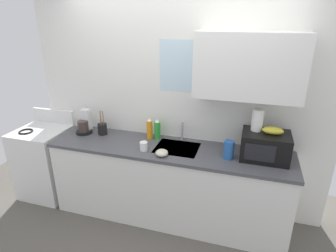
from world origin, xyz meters
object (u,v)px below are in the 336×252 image
(paper_towel_roll, at_px, (257,120))
(dish_soap_bottle_green, at_px, (157,129))
(coffee_maker, at_px, (85,124))
(cereal_canister, at_px, (229,150))
(utensil_crock, at_px, (102,129))
(stove_range, at_px, (46,161))
(mug_white, at_px, (144,146))
(small_bowl, at_px, (162,153))
(microwave, at_px, (265,146))
(banana_bunch, at_px, (273,131))
(dish_soap_bottle_orange, at_px, (150,129))

(paper_towel_roll, relative_size, dish_soap_bottle_green, 0.91)
(coffee_maker, bearing_deg, cereal_canister, -5.22)
(utensil_crock, bearing_deg, paper_towel_roll, -0.65)
(stove_range, relative_size, dish_soap_bottle_green, 4.49)
(mug_white, relative_size, utensil_crock, 0.32)
(dish_soap_bottle_green, distance_m, utensil_crock, 0.68)
(coffee_maker, bearing_deg, stove_range, -169.76)
(mug_white, bearing_deg, small_bowl, -15.26)
(paper_towel_roll, distance_m, mug_white, 1.18)
(cereal_canister, xyz_separation_m, utensil_crock, (-1.50, 0.17, -0.02))
(mug_white, bearing_deg, utensil_crock, 157.61)
(microwave, height_order, coffee_maker, coffee_maker)
(banana_bunch, bearing_deg, small_bowl, -166.50)
(microwave, distance_m, coffee_maker, 2.07)
(microwave, relative_size, dish_soap_bottle_green, 1.91)
(paper_towel_roll, relative_size, dish_soap_bottle_orange, 0.87)
(cereal_canister, bearing_deg, small_bowl, -167.03)
(stove_range, distance_m, small_bowl, 1.74)
(microwave, distance_m, banana_bunch, 0.18)
(dish_soap_bottle_orange, height_order, cereal_canister, dish_soap_bottle_orange)
(microwave, distance_m, cereal_canister, 0.36)
(microwave, height_order, utensil_crock, utensil_crock)
(small_bowl, bearing_deg, dish_soap_bottle_green, 114.73)
(microwave, xyz_separation_m, small_bowl, (-0.99, -0.25, -0.10))
(stove_range, height_order, dish_soap_bottle_orange, dish_soap_bottle_orange)
(cereal_canister, bearing_deg, coffee_maker, 174.78)
(microwave, distance_m, paper_towel_roll, 0.27)
(microwave, xyz_separation_m, dish_soap_bottle_green, (-1.17, 0.14, -0.02))
(paper_towel_roll, relative_size, utensil_crock, 0.74)
(paper_towel_roll, height_order, mug_white, paper_towel_roll)
(stove_range, distance_m, cereal_canister, 2.37)
(microwave, distance_m, dish_soap_bottle_orange, 1.26)
(microwave, height_order, cereal_canister, microwave)
(banana_bunch, bearing_deg, paper_towel_roll, 161.57)
(paper_towel_roll, bearing_deg, microwave, -27.38)
(dish_soap_bottle_orange, bearing_deg, cereal_canister, -13.54)
(stove_range, distance_m, utensil_crock, 0.97)
(dish_soap_bottle_orange, bearing_deg, banana_bunch, -5.29)
(coffee_maker, height_order, utensil_crock, utensil_crock)
(stove_range, height_order, banana_bunch, banana_bunch)
(dish_soap_bottle_orange, bearing_deg, microwave, -5.57)
(banana_bunch, height_order, paper_towel_roll, paper_towel_roll)
(coffee_maker, distance_m, mug_white, 0.90)
(banana_bunch, bearing_deg, dish_soap_bottle_orange, 174.71)
(paper_towel_roll, relative_size, coffee_maker, 0.79)
(dish_soap_bottle_green, bearing_deg, paper_towel_roll, -4.84)
(coffee_maker, bearing_deg, small_bowl, -15.92)
(small_bowl, bearing_deg, banana_bunch, 13.50)
(microwave, xyz_separation_m, mug_white, (-1.21, -0.19, -0.09))
(paper_towel_roll, relative_size, cereal_canister, 1.20)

